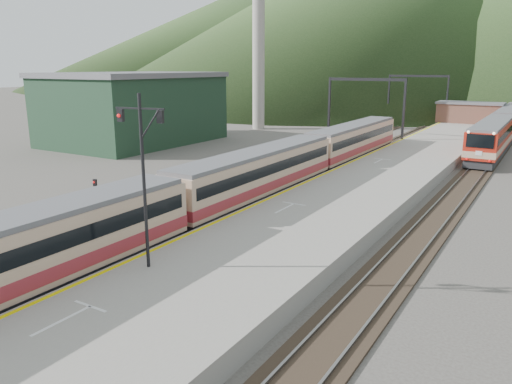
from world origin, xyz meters
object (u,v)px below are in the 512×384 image
Objects in this scene: second_train at (510,121)px; main_train at (258,177)px; worker at (15,232)px; signal_mast at (143,165)px.

main_train is at bearing -103.39° from second_train.
second_train is at bearing 76.61° from main_train.
worker is (-17.75, -62.56, -1.01)m from second_train.
signal_mast is at bearing -97.70° from second_train.
second_train is 30.69× the size of worker.
signal_mast reaches higher than worker.
signal_mast is at bearing -144.83° from worker.
main_train is at bearing 102.07° from signal_mast.
main_train is 14.97m from signal_mast.
main_train reaches higher than worker.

